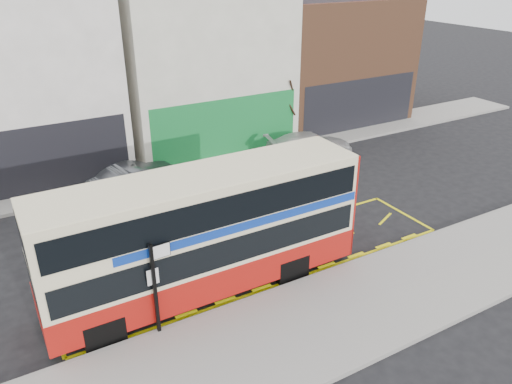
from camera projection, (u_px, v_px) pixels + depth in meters
ground at (283, 282)px, 16.58m from camera, size 120.00×120.00×0.00m
pavement at (325, 320)px, 14.75m from camera, size 40.00×4.00×0.15m
kerb at (289, 286)px, 16.26m from camera, size 40.00×0.15×0.15m
far_pavement at (166, 168)px, 25.17m from camera, size 50.00×3.00×0.15m
road_markings at (259, 259)px, 17.83m from camera, size 14.00×3.40×0.01m
terrace_left at (17, 60)px, 23.57m from camera, size 8.00×8.01×11.80m
terrace_green_shop at (193, 49)px, 27.71m from camera, size 9.00×8.01×11.30m
terrace_right at (323, 45)px, 31.95m from camera, size 9.00×8.01×10.30m
double_decker_bus at (206, 231)px, 15.39m from camera, size 10.09×2.39×4.03m
bus_stop_post at (156, 280)px, 13.50m from camera, size 0.71×0.13×2.86m
car_grey at (137, 179)px, 22.48m from camera, size 4.51×2.49×1.41m
car_white at (310, 146)px, 26.39m from camera, size 5.01×2.86×1.37m
street_tree_right at (285, 86)px, 27.64m from camera, size 2.21×2.21×4.77m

